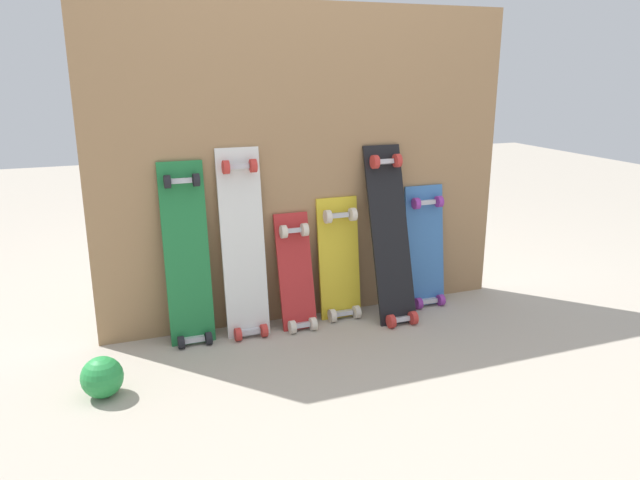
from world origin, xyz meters
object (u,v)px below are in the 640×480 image
(skateboard_green, at_px, (187,261))
(skateboard_blue, at_px, (425,252))
(skateboard_red, at_px, (296,278))
(rubber_ball, at_px, (102,377))
(skateboard_white, at_px, (244,250))
(skateboard_black, at_px, (391,241))
(skateboard_yellow, at_px, (340,264))

(skateboard_green, xyz_separation_m, skateboard_blue, (1.30, 0.01, -0.10))
(skateboard_green, height_order, skateboard_red, skateboard_green)
(skateboard_blue, bearing_deg, rubber_ball, -166.18)
(skateboard_white, distance_m, skateboard_black, 0.77)
(skateboard_white, bearing_deg, skateboard_red, -3.32)
(skateboard_red, distance_m, rubber_ball, 1.05)
(skateboard_yellow, xyz_separation_m, skateboard_blue, (0.51, -0.00, 0.01))
(skateboard_green, xyz_separation_m, skateboard_white, (0.27, -0.01, 0.03))
(skateboard_black, height_order, rubber_ball, skateboard_black)
(skateboard_green, bearing_deg, skateboard_yellow, 1.04)
(skateboard_yellow, height_order, skateboard_black, skateboard_black)
(skateboard_red, xyz_separation_m, rubber_ball, (-0.96, -0.39, -0.17))
(skateboard_green, distance_m, skateboard_red, 0.56)
(skateboard_blue, bearing_deg, skateboard_black, -160.60)
(skateboard_white, bearing_deg, skateboard_blue, 1.15)
(skateboard_white, relative_size, rubber_ball, 5.81)
(skateboard_white, height_order, skateboard_black, skateboard_white)
(skateboard_green, distance_m, rubber_ball, 0.67)
(skateboard_black, height_order, skateboard_blue, skateboard_black)
(skateboard_green, relative_size, skateboard_white, 0.95)
(skateboard_yellow, relative_size, skateboard_black, 0.73)
(skateboard_white, distance_m, skateboard_red, 0.31)
(skateboard_green, distance_m, skateboard_blue, 1.31)
(skateboard_white, relative_size, skateboard_red, 1.53)
(skateboard_blue, relative_size, rubber_ball, 4.31)
(skateboard_blue, xyz_separation_m, rubber_ball, (-1.73, -0.42, -0.22))
(skateboard_red, relative_size, rubber_ball, 3.80)
(skateboard_yellow, height_order, rubber_ball, skateboard_yellow)
(skateboard_red, relative_size, skateboard_blue, 0.88)
(skateboard_green, xyz_separation_m, skateboard_black, (1.04, -0.08, 0.02))
(skateboard_green, height_order, rubber_ball, skateboard_green)
(skateboard_green, relative_size, skateboard_yellow, 1.34)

